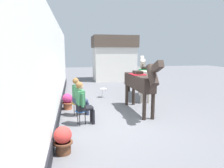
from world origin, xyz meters
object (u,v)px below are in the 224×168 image
saddled_horse_near (140,82)px  saddled_horse_far (144,75)px  seated_visitor_near (82,101)px  seated_visitor_far (78,95)px  flower_planter_near (63,139)px  flower_planter_far (67,101)px  spare_stool_white (104,90)px

saddled_horse_near → saddled_horse_far: bearing=66.5°
seated_visitor_near → seated_visitor_far: (-0.10, 0.94, 0.00)m
seated_visitor_far → flower_planter_near: seated_visitor_far is taller
saddled_horse_near → flower_planter_far: bearing=160.6°
saddled_horse_far → seated_visitor_near: bearing=-134.6°
spare_stool_white → saddled_horse_near: bearing=-70.4°
seated_visitor_near → saddled_horse_far: (3.19, 3.24, 0.38)m
flower_planter_near → saddled_horse_far: bearing=53.1°
seated_visitor_far → flower_planter_far: 1.11m
seated_visitor_far → spare_stool_white: 3.01m
seated_visitor_far → saddled_horse_far: 4.03m
spare_stool_white → saddled_horse_far: bearing=-11.1°
seated_visitor_near → saddled_horse_near: bearing=22.8°
saddled_horse_far → flower_planter_near: (-3.72, -4.96, -0.82)m
seated_visitor_near → flower_planter_far: 1.99m
saddled_horse_far → flower_planter_near: saddled_horse_far is taller
flower_planter_far → flower_planter_near: bearing=-90.3°
saddled_horse_near → flower_planter_near: saddled_horse_near is taller
saddled_horse_far → spare_stool_white: (-1.97, 0.39, -0.76)m
saddled_horse_near → spare_stool_white: (-0.96, 2.71, -0.76)m
flower_planter_near → spare_stool_white: bearing=71.9°
seated_visitor_far → saddled_horse_near: size_ratio=0.46×
seated_visitor_far → saddled_horse_far: saddled_horse_far is taller
saddled_horse_near → seated_visitor_near: bearing=-157.2°
flower_planter_near → spare_stool_white: size_ratio=1.39×
saddled_horse_near → flower_planter_near: (-2.72, -2.64, -0.82)m
saddled_horse_near → saddled_horse_far: same height
flower_planter_far → spare_stool_white: (1.73, 1.76, 0.07)m
saddled_horse_far → flower_planter_far: saddled_horse_far is taller
spare_stool_white → flower_planter_far: bearing=-134.6°
seated_visitor_far → flower_planter_near: 2.74m
flower_planter_near → spare_stool_white: 5.63m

